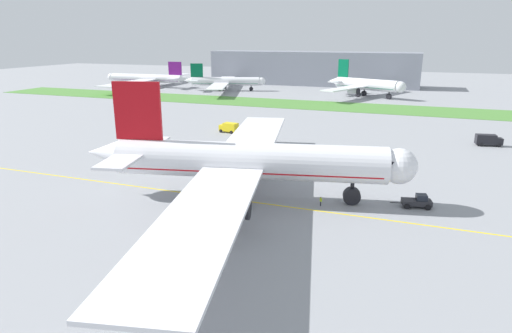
% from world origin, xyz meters
% --- Properties ---
extents(ground_plane, '(600.00, 600.00, 0.00)m').
position_xyz_m(ground_plane, '(0.00, 0.00, 0.00)').
color(ground_plane, gray).
rests_on(ground_plane, ground).
extents(apron_taxi_line, '(280.00, 0.36, 0.01)m').
position_xyz_m(apron_taxi_line, '(0.00, -2.28, 0.00)').
color(apron_taxi_line, yellow).
rests_on(apron_taxi_line, ground).
extents(grass_median_strip, '(320.00, 24.00, 0.10)m').
position_xyz_m(grass_median_strip, '(0.00, 104.27, 0.05)').
color(grass_median_strip, '#4C8438').
rests_on(grass_median_strip, ground).
extents(airliner_foreground, '(53.30, 84.52, 19.03)m').
position_xyz_m(airliner_foreground, '(3.11, -1.35, 6.46)').
color(airliner_foreground, white).
rests_on(airliner_foreground, ground).
extents(pushback_tug, '(6.37, 3.13, 2.17)m').
position_xyz_m(pushback_tug, '(29.96, 4.56, 0.99)').
color(pushback_tug, '#26262B').
rests_on(pushback_tug, ground).
extents(ground_crew_wingwalker_port, '(0.40, 0.49, 1.56)m').
position_xyz_m(ground_crew_wingwalker_port, '(15.54, -0.09, 0.95)').
color(ground_crew_wingwalker_port, black).
rests_on(ground_crew_wingwalker_port, ground).
extents(service_truck_baggage_loader, '(4.93, 3.70, 2.99)m').
position_xyz_m(service_truck_baggage_loader, '(-36.58, 28.86, 1.60)').
color(service_truck_baggage_loader, white).
rests_on(service_truck_baggage_loader, ground).
extents(service_truck_fuel_bowser, '(5.55, 3.35, 2.74)m').
position_xyz_m(service_truck_fuel_bowser, '(-20.50, 45.91, 1.49)').
color(service_truck_fuel_bowser, yellow).
rests_on(service_truck_fuel_bowser, ground).
extents(service_truck_catering_van, '(6.36, 3.19, 2.82)m').
position_xyz_m(service_truck_catering_van, '(45.75, 53.62, 1.52)').
color(service_truck_catering_van, black).
rests_on(service_truck_catering_van, ground).
extents(parked_airliner_far_left, '(48.99, 79.36, 13.51)m').
position_xyz_m(parked_airliner_far_left, '(-107.73, 137.37, 4.59)').
color(parked_airliner_far_left, white).
rests_on(parked_airliner_far_left, ground).
extents(parked_airliner_far_centre, '(39.50, 63.87, 13.25)m').
position_xyz_m(parked_airliner_far_centre, '(-62.72, 136.39, 4.50)').
color(parked_airliner_far_centre, white).
rests_on(parked_airliner_far_centre, ground).
extents(parked_airliner_far_right, '(36.02, 55.69, 16.03)m').
position_xyz_m(parked_airliner_far_right, '(5.99, 136.77, 5.43)').
color(parked_airliner_far_right, white).
rests_on(parked_airliner_far_right, ground).
extents(terminal_building, '(114.67, 20.00, 18.00)m').
position_xyz_m(terminal_building, '(-28.36, 179.38, 9.00)').
color(terminal_building, gray).
rests_on(terminal_building, ground).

